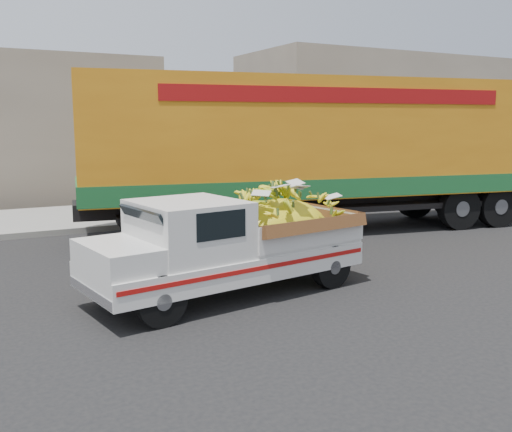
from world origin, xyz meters
TOP-DOWN VIEW (x-y plane):
  - ground at (0.00, 0.00)m, footprint 100.00×100.00m
  - curb at (0.00, 7.01)m, footprint 60.00×0.25m
  - sidewalk at (0.00, 9.11)m, footprint 60.00×4.00m
  - building_right at (14.00, 16.01)m, footprint 14.00×6.00m
  - pickup_truck at (-1.59, 0.62)m, footprint 4.67×2.28m
  - semi_trailer at (2.52, 4.56)m, footprint 12.08×4.54m

SIDE VIEW (x-z plane):
  - ground at x=0.00m, z-range 0.00..0.00m
  - sidewalk at x=0.00m, z-range 0.00..0.14m
  - curb at x=0.00m, z-range 0.00..0.15m
  - pickup_truck at x=-1.59m, z-range 0.06..1.63m
  - semi_trailer at x=2.52m, z-range 0.22..4.02m
  - building_right at x=14.00m, z-range 0.00..6.00m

